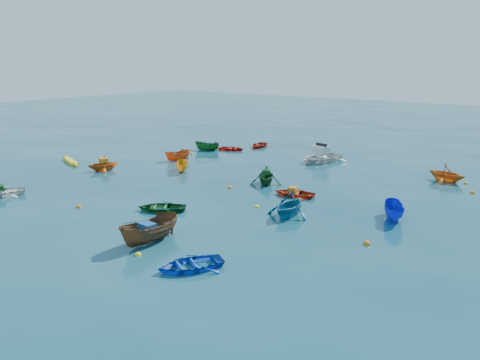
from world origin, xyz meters
The scene contains 31 objects.
ground centered at (0.00, 0.00, 0.00)m, with size 160.00×160.00×0.00m, color #093748.
sampan_brown_mid centered at (2.90, -6.24, 0.00)m, with size 1.33×3.52×1.36m, color brown.
dinghy_blue_se centered at (6.49, -7.27, 0.00)m, with size 2.07×2.90×0.60m, color blue.
dinghy_orange_w centered at (-11.63, 2.06, 0.00)m, with size 2.14×2.49×1.31m, color orange.
sampan_yellow_mid centered at (-6.32, 5.71, 0.00)m, with size 0.94×2.50×0.97m, color orange.
dinghy_green_e centered at (-0.32, -2.37, 0.00)m, with size 2.06×2.87×0.60m, color #11491D.
dinghy_cyan_se centered at (6.26, 1.37, 0.00)m, with size 2.53×2.94×1.55m, color #166888.
dinghy_red_nw centered at (-8.69, 15.16, 0.00)m, with size 1.84×2.58×0.53m, color #B8140F.
sampan_orange_n centered at (-9.66, 8.61, 0.00)m, with size 0.98×2.61×1.01m, color #CA4D13.
dinghy_green_n centered at (1.24, 6.48, 0.00)m, with size 2.32×2.70×1.42m, color #0F4317.
dinghy_red_ne centered at (4.44, 5.05, 0.00)m, with size 1.95×2.72×0.56m, color #AF2B0E.
sampan_blue_far centered at (11.30, 4.42, 0.00)m, with size 1.05×2.78×1.08m, color #0F1FC1.
dinghy_red_far centered at (-7.46, 18.21, 0.00)m, with size 2.05×2.87×0.60m, color #A3200D.
dinghy_orange_far centered at (11.50, 15.06, 0.00)m, with size 2.33×2.70×1.42m, color #D06413.
sampan_green_far centered at (-10.61, 13.70, 0.00)m, with size 0.95×2.52×0.97m, color #124F1B.
kayak_yellow centered at (-16.18, 2.12, 0.00)m, with size 0.52×3.56×0.35m, color yellow, non-canonical shape.
motorboat_white centered at (0.88, 15.71, 0.00)m, with size 3.27×4.58×1.55m, color silver.
tarp_blue_a centered at (2.90, -6.39, 0.86)m, with size 0.75×0.57×0.36m, color #18498B.
tarp_orange_a centered at (-11.61, 2.11, 0.84)m, with size 0.75×0.57×0.36m, color orange.
tarp_green_b centered at (1.19, 6.57, 0.86)m, with size 0.63×0.48×0.31m, color #134F1B.
tarp_orange_b centered at (4.35, 5.03, 0.43)m, with size 0.63×0.48×0.30m, color #C26B13.
buoy_or_a centered at (-4.78, -5.01, 0.00)m, with size 0.34×0.34×0.34m, color #D3620B.
buoy_ye_a centered at (3.59, -7.66, 0.00)m, with size 0.30×0.30×0.30m, color yellow.
buoy_or_b centered at (11.53, -0.08, 0.00)m, with size 0.37×0.37×0.37m, color #D2660B.
buoy_ye_b centered at (-10.50, 11.31, 0.00)m, with size 0.32×0.32×0.32m, color gold.
buoy_or_c centered at (-0.16, 4.04, 0.00)m, with size 0.32×0.32×0.32m, color orange.
buoy_ye_c centered at (3.86, 1.55, 0.00)m, with size 0.30×0.30×0.30m, color yellow.
buoy_or_d centered at (13.75, 12.79, 0.00)m, with size 0.32×0.32×0.32m, color orange.
buoy_ye_d centered at (-8.89, 16.07, 0.00)m, with size 0.36×0.36×0.36m, color yellow.
buoy_or_e centered at (0.61, 16.70, 0.00)m, with size 0.38×0.38×0.38m, color #D26B0B.
buoy_ye_e centered at (12.87, 15.22, 0.00)m, with size 0.30×0.30×0.30m, color yellow.
Camera 1 is at (19.33, -20.83, 8.75)m, focal length 35.00 mm.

